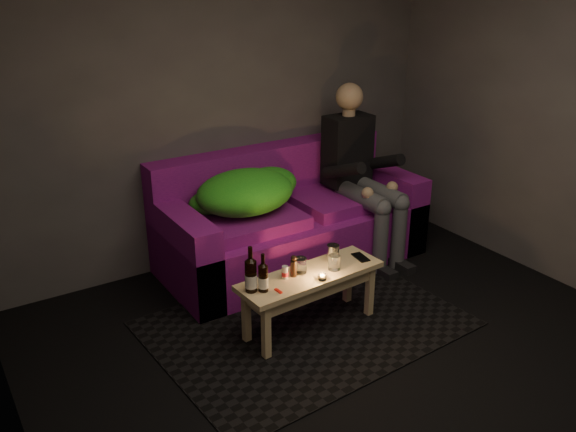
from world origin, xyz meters
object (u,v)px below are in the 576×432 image
(sofa, at_px, (289,223))
(steel_cup, at_px, (333,253))
(beer_bottle_a, at_px, (251,275))
(person, at_px, (360,170))
(beer_bottle_b, at_px, (263,277))
(coffee_table, at_px, (310,283))

(sofa, distance_m, steel_cup, 0.95)
(sofa, distance_m, beer_bottle_a, 1.36)
(sofa, bearing_deg, beer_bottle_a, -132.97)
(beer_bottle_a, distance_m, steel_cup, 0.71)
(person, distance_m, beer_bottle_b, 1.69)
(beer_bottle_b, distance_m, steel_cup, 0.64)
(steel_cup, bearing_deg, beer_bottle_b, -170.30)
(coffee_table, height_order, steel_cup, steel_cup)
(coffee_table, relative_size, beer_bottle_b, 4.07)
(sofa, bearing_deg, beer_bottle_b, -129.68)
(sofa, height_order, steel_cup, sofa)
(person, bearing_deg, sofa, 163.53)
(coffee_table, distance_m, steel_cup, 0.29)
(person, relative_size, beer_bottle_a, 4.68)
(sofa, xyz_separation_m, beer_bottle_b, (-0.85, -1.02, 0.19))
(person, distance_m, beer_bottle_a, 1.73)
(coffee_table, bearing_deg, beer_bottle_a, 179.33)
(coffee_table, distance_m, beer_bottle_a, 0.50)
(person, height_order, beer_bottle_a, person)
(coffee_table, relative_size, steel_cup, 8.90)
(sofa, bearing_deg, coffee_table, -114.69)
(steel_cup, bearing_deg, beer_bottle_a, -174.36)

